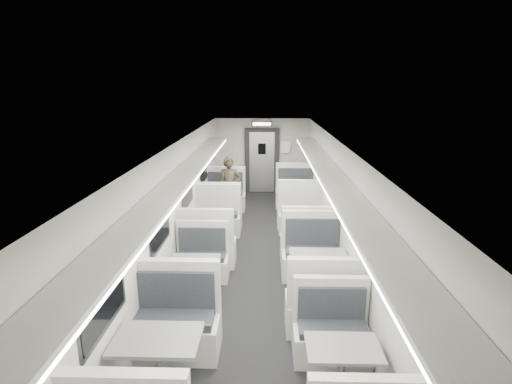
# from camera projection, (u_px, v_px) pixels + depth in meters

# --- Properties ---
(room) EXTENTS (3.24, 12.24, 2.64)m
(room) POSITION_uv_depth(u_px,v_px,m) (257.00, 213.00, 7.13)
(room) COLOR black
(room) RESTS_ON ground
(booth_left_a) EXTENTS (1.10, 2.24, 1.20)m
(booth_left_a) POSITION_uv_depth(u_px,v_px,m) (222.00, 204.00, 10.41)
(booth_left_a) COLOR #AAA99F
(booth_left_a) RESTS_ON room
(booth_left_b) EXTENTS (1.11, 2.24, 1.20)m
(booth_left_b) POSITION_uv_depth(u_px,v_px,m) (212.00, 230.00, 8.57)
(booth_left_b) COLOR #AAA99F
(booth_left_b) RESTS_ON room
(booth_left_c) EXTENTS (0.96, 1.94, 1.04)m
(booth_left_c) POSITION_uv_depth(u_px,v_px,m) (195.00, 279.00, 6.52)
(booth_left_c) COLOR #AAA99F
(booth_left_c) RESTS_ON room
(booth_left_d) EXTENTS (1.12, 2.27, 1.22)m
(booth_left_d) POSITION_uv_depth(u_px,v_px,m) (159.00, 368.00, 4.36)
(booth_left_d) COLOR #AAA99F
(booth_left_d) RESTS_ON room
(booth_right_a) EXTENTS (1.14, 2.32, 1.24)m
(booth_right_a) POSITION_uv_depth(u_px,v_px,m) (298.00, 201.00, 10.69)
(booth_right_a) COLOR #AAA99F
(booth_right_a) RESTS_ON room
(booth_right_b) EXTENTS (1.10, 2.23, 1.19)m
(booth_right_b) POSITION_uv_depth(u_px,v_px,m) (305.00, 227.00, 8.72)
(booth_right_b) COLOR #AAA99F
(booth_right_b) RESTS_ON room
(booth_right_c) EXTENTS (1.11, 2.24, 1.20)m
(booth_right_c) POSITION_uv_depth(u_px,v_px,m) (318.00, 277.00, 6.46)
(booth_right_c) COLOR #AAA99F
(booth_right_c) RESTS_ON room
(booth_right_d) EXTENTS (0.97, 1.96, 1.05)m
(booth_right_d) POSITION_uv_depth(u_px,v_px,m) (342.00, 373.00, 4.37)
(booth_right_d) COLOR #AAA99F
(booth_right_d) RESTS_ON room
(passenger) EXTENTS (0.62, 0.44, 1.63)m
(passenger) POSITION_uv_depth(u_px,v_px,m) (230.00, 187.00, 10.48)
(passenger) COLOR black
(passenger) RESTS_ON room
(window_a) EXTENTS (0.02, 1.18, 0.84)m
(window_a) POSITION_uv_depth(u_px,v_px,m) (204.00, 167.00, 10.41)
(window_a) COLOR black
(window_a) RESTS_ON room
(window_b) EXTENTS (0.02, 1.18, 0.84)m
(window_b) POSITION_uv_depth(u_px,v_px,m) (187.00, 188.00, 8.29)
(window_b) COLOR black
(window_b) RESTS_ON room
(window_c) EXTENTS (0.02, 1.18, 0.84)m
(window_c) POSITION_uv_depth(u_px,v_px,m) (160.00, 223.00, 6.16)
(window_c) COLOR black
(window_c) RESTS_ON room
(window_d) EXTENTS (0.02, 1.18, 0.84)m
(window_d) POSITION_uv_depth(u_px,v_px,m) (103.00, 295.00, 4.04)
(window_d) COLOR black
(window_d) RESTS_ON room
(luggage_rack_left) EXTENTS (0.46, 10.40, 0.09)m
(luggage_rack_left) POSITION_uv_depth(u_px,v_px,m) (183.00, 177.00, 6.69)
(luggage_rack_left) COLOR #AAA99F
(luggage_rack_left) RESTS_ON room
(luggage_rack_right) EXTENTS (0.46, 10.40, 0.09)m
(luggage_rack_right) POSITION_uv_depth(u_px,v_px,m) (332.00, 178.00, 6.62)
(luggage_rack_right) COLOR #AAA99F
(luggage_rack_right) RESTS_ON room
(vestibule_door) EXTENTS (1.10, 0.13, 2.10)m
(vestibule_door) POSITION_uv_depth(u_px,v_px,m) (262.00, 161.00, 12.90)
(vestibule_door) COLOR black
(vestibule_door) RESTS_ON room
(exit_sign) EXTENTS (0.62, 0.12, 0.16)m
(exit_sign) POSITION_uv_depth(u_px,v_px,m) (262.00, 124.00, 12.11)
(exit_sign) COLOR black
(exit_sign) RESTS_ON room
(wall_notice) EXTENTS (0.32, 0.02, 0.40)m
(wall_notice) POSITION_uv_depth(u_px,v_px,m) (285.00, 147.00, 12.75)
(wall_notice) COLOR white
(wall_notice) RESTS_ON room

